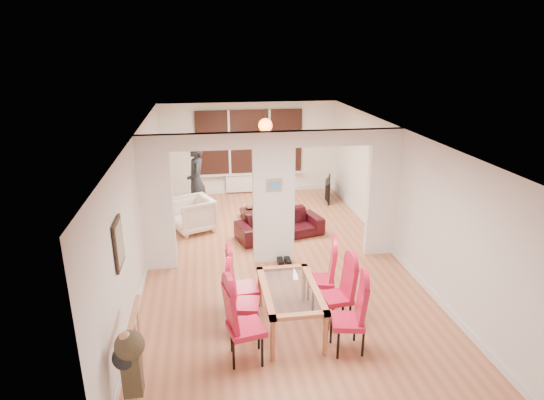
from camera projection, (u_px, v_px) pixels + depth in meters
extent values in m
cube|color=#B46B48|center=(274.00, 259.00, 9.17)|extent=(5.00, 9.00, 0.01)
cube|color=white|center=(274.00, 199.00, 8.75)|extent=(5.00, 0.18, 2.60)
cube|color=black|center=(249.00, 142.00, 12.83)|extent=(3.00, 0.08, 1.80)
cube|color=white|center=(250.00, 183.00, 13.19)|extent=(1.40, 0.08, 0.50)
sphere|color=orange|center=(265.00, 125.00, 11.60)|extent=(0.36, 0.36, 0.36)
cube|color=gray|center=(119.00, 243.00, 6.05)|extent=(0.04, 0.52, 0.67)
cube|color=#4C8CD8|center=(274.00, 185.00, 8.56)|extent=(0.30, 0.03, 0.25)
imported|color=black|center=(280.00, 225.00, 10.19)|extent=(2.06, 1.22, 0.56)
imported|color=beige|center=(193.00, 214.00, 10.47)|extent=(1.11, 1.13, 0.79)
imported|color=black|center=(196.00, 182.00, 11.03)|extent=(0.73, 0.51, 1.89)
imported|color=black|center=(325.00, 189.00, 12.63)|extent=(1.05, 0.42, 0.61)
cylinder|color=#143F19|center=(254.00, 205.00, 11.21)|extent=(0.06, 0.06, 0.26)
imported|color=#331711|center=(250.00, 208.00, 11.33)|extent=(0.23, 0.23, 0.06)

